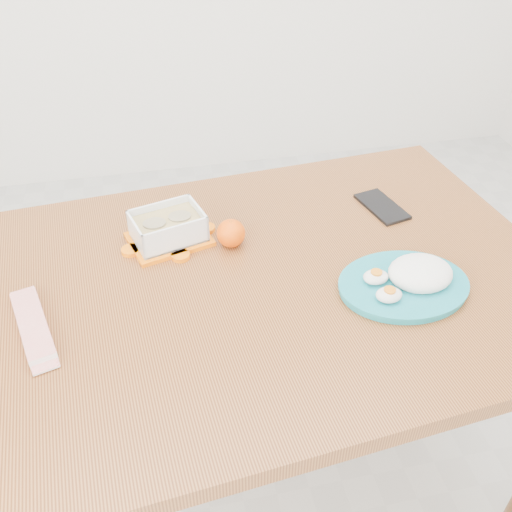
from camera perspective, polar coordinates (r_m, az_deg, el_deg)
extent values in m
plane|color=#B7B7B2|center=(1.88, 3.63, -17.05)|extent=(3.50, 3.50, 0.00)
cube|color=brown|center=(1.24, 0.00, -2.91)|extent=(1.39, 1.00, 0.04)
cylinder|color=brown|center=(1.77, -23.00, -8.03)|extent=(0.06, 0.06, 0.71)
cylinder|color=brown|center=(1.95, 13.50, -0.71)|extent=(0.06, 0.06, 0.71)
cube|color=orange|center=(1.34, -8.66, 1.67)|extent=(0.21, 0.18, 0.01)
cube|color=white|center=(1.32, -8.81, 3.00)|extent=(0.18, 0.15, 0.07)
cube|color=#A28B51|center=(1.33, -8.78, 2.78)|extent=(0.17, 0.14, 0.04)
cylinder|color=#9D8B67|center=(1.31, -10.10, 2.96)|extent=(0.06, 0.06, 0.02)
cylinder|color=#9D8B67|center=(1.32, -7.61, 3.69)|extent=(0.06, 0.06, 0.02)
sphere|color=#FF3905|center=(1.30, -2.51, 2.30)|extent=(0.07, 0.07, 0.07)
cylinder|color=teal|center=(1.23, 14.50, -2.91)|extent=(0.27, 0.27, 0.02)
ellipsoid|color=white|center=(1.23, 16.22, -1.19)|extent=(0.14, 0.12, 0.06)
ellipsoid|color=silver|center=(1.21, 11.88, -2.07)|extent=(0.05, 0.04, 0.03)
ellipsoid|color=silver|center=(1.17, 13.15, -3.80)|extent=(0.05, 0.04, 0.03)
cube|color=#B70B09|center=(1.19, -21.41, -6.49)|extent=(0.10, 0.21, 0.02)
cube|color=black|center=(1.48, 12.48, 4.85)|extent=(0.11, 0.16, 0.01)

